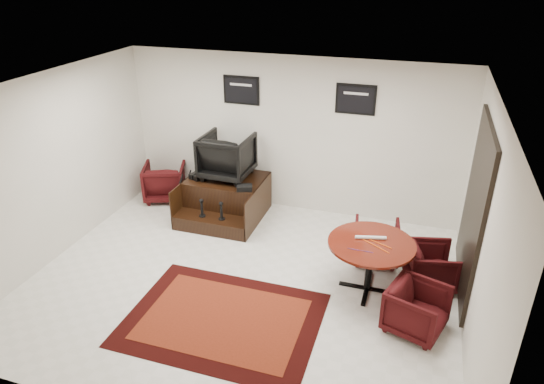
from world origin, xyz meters
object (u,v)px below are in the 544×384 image
(shine_podium, at_px, (226,199))
(table_chair_corner, at_px, (417,307))
(table_chair_window, at_px, (431,264))
(armchair_side, at_px, (165,180))
(shine_chair, at_px, (227,154))
(meeting_table, at_px, (371,248))
(table_chair_back, at_px, (376,240))

(shine_podium, relative_size, table_chair_corner, 2.04)
(table_chair_window, relative_size, table_chair_corner, 0.98)
(armchair_side, bearing_deg, table_chair_window, 143.91)
(shine_podium, bearing_deg, table_chair_corner, -31.39)
(armchair_side, xyz_separation_m, table_chair_corner, (4.80, -2.37, -0.05))
(shine_chair, relative_size, table_chair_corner, 1.26)
(shine_chair, distance_m, table_chair_corner, 4.17)
(meeting_table, height_order, table_chair_corner, meeting_table)
(table_chair_window, distance_m, table_chair_corner, 1.05)
(table_chair_window, height_order, table_chair_corner, table_chair_corner)
(armchair_side, distance_m, table_chair_back, 4.23)
(meeting_table, relative_size, table_chair_window, 1.75)
(shine_chair, height_order, armchair_side, shine_chair)
(shine_chair, bearing_deg, armchair_side, -4.14)
(armchair_side, bearing_deg, table_chair_back, 146.40)
(shine_podium, bearing_deg, meeting_table, -27.77)
(table_chair_back, relative_size, table_chair_window, 1.02)
(meeting_table, xyz_separation_m, table_chair_corner, (0.68, -0.64, -0.34))
(armchair_side, xyz_separation_m, table_chair_back, (4.13, -0.92, -0.05))
(table_chair_corner, bearing_deg, armchair_side, 82.14)
(shine_chair, distance_m, table_chair_window, 3.86)
(table_chair_corner, bearing_deg, shine_chair, 75.29)
(shine_podium, relative_size, armchair_side, 1.79)
(shine_podium, xyz_separation_m, table_chair_back, (2.76, -0.64, 0.02))
(shine_podium, bearing_deg, shine_chair, 90.00)
(table_chair_back, bearing_deg, table_chair_window, 145.75)
(shine_podium, bearing_deg, table_chair_back, -13.14)
(shine_podium, xyz_separation_m, shine_chair, (-0.00, 0.14, 0.81))
(shine_chair, relative_size, meeting_table, 0.73)
(shine_podium, xyz_separation_m, table_chair_window, (3.58, -1.05, 0.01))
(table_chair_back, bearing_deg, armchair_side, -20.17)
(armchair_side, xyz_separation_m, meeting_table, (4.13, -1.73, 0.29))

